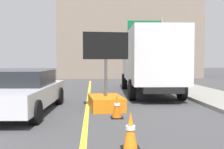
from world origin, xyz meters
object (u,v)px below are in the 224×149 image
(arrow_board_trailer, at_px, (106,95))
(box_truck, at_px, (150,60))
(highway_guide_sign, at_px, (152,38))
(traffic_cone_far_lane, at_px, (117,106))
(pickup_car, at_px, (22,91))
(traffic_cone_mid_lane, at_px, (130,131))

(arrow_board_trailer, xyz_separation_m, box_truck, (2.39, 3.87, 1.24))
(arrow_board_trailer, height_order, box_truck, box_truck)
(highway_guide_sign, height_order, traffic_cone_far_lane, highway_guide_sign)
(box_truck, xyz_separation_m, traffic_cone_far_lane, (-2.14, -5.43, -1.37))
(box_truck, bearing_deg, pickup_car, -140.44)
(arrow_board_trailer, relative_size, traffic_cone_far_lane, 3.74)
(arrow_board_trailer, distance_m, pickup_car, 2.84)
(traffic_cone_mid_lane, height_order, traffic_cone_far_lane, traffic_cone_mid_lane)
(pickup_car, xyz_separation_m, highway_guide_sign, (6.98, 11.89, 2.72))
(pickup_car, bearing_deg, traffic_cone_mid_lane, -52.30)
(arrow_board_trailer, relative_size, highway_guide_sign, 0.54)
(box_truck, distance_m, pickup_car, 6.81)
(arrow_board_trailer, distance_m, box_truck, 4.72)
(arrow_board_trailer, distance_m, highway_guide_sign, 12.56)
(highway_guide_sign, bearing_deg, traffic_cone_mid_lane, -103.93)
(traffic_cone_mid_lane, bearing_deg, pickup_car, 127.70)
(arrow_board_trailer, bearing_deg, traffic_cone_mid_lane, -86.61)
(pickup_car, bearing_deg, arrow_board_trailer, 8.44)
(box_truck, height_order, traffic_cone_far_lane, box_truck)
(box_truck, bearing_deg, traffic_cone_far_lane, -111.49)
(arrow_board_trailer, bearing_deg, highway_guide_sign, 69.95)
(traffic_cone_far_lane, bearing_deg, arrow_board_trailer, 99.14)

